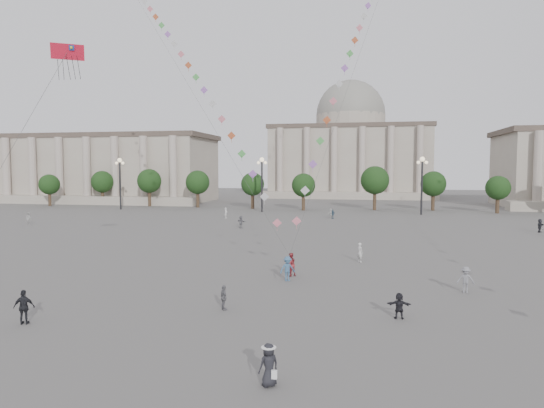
# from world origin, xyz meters

# --- Properties ---
(ground) EXTENTS (360.00, 360.00, 0.00)m
(ground) POSITION_xyz_m (0.00, 0.00, 0.00)
(ground) COLOR #585653
(ground) RESTS_ON ground
(hall_west) EXTENTS (84.00, 26.22, 17.20)m
(hall_west) POSITION_xyz_m (-75.00, 93.89, 8.43)
(hall_west) COLOR gray
(hall_west) RESTS_ON ground
(hall_central) EXTENTS (48.30, 34.30, 35.50)m
(hall_central) POSITION_xyz_m (0.00, 129.22, 14.23)
(hall_central) COLOR gray
(hall_central) RESTS_ON ground
(tree_row) EXTENTS (137.12, 5.12, 8.00)m
(tree_row) POSITION_xyz_m (0.00, 78.00, 5.39)
(tree_row) COLOR #38291C
(tree_row) RESTS_ON ground
(lamp_post_far_west) EXTENTS (2.00, 0.90, 10.65)m
(lamp_post_far_west) POSITION_xyz_m (-45.00, 70.00, 7.35)
(lamp_post_far_west) COLOR #262628
(lamp_post_far_west) RESTS_ON ground
(lamp_post_mid_west) EXTENTS (2.00, 0.90, 10.65)m
(lamp_post_mid_west) POSITION_xyz_m (-15.00, 70.00, 7.35)
(lamp_post_mid_west) COLOR #262628
(lamp_post_mid_west) RESTS_ON ground
(lamp_post_mid_east) EXTENTS (2.00, 0.90, 10.65)m
(lamp_post_mid_east) POSITION_xyz_m (15.00, 70.00, 7.35)
(lamp_post_mid_east) COLOR #262628
(lamp_post_mid_east) RESTS_ON ground
(person_crowd_0) EXTENTS (0.97, 0.82, 1.56)m
(person_crowd_0) POSITION_xyz_m (-0.57, 60.14, 0.78)
(person_crowd_0) COLOR navy
(person_crowd_0) RESTS_ON ground
(person_crowd_1) EXTENTS (1.13, 1.07, 1.84)m
(person_crowd_1) POSITION_xyz_m (-45.48, 42.63, 0.92)
(person_crowd_1) COLOR #B7B7B3
(person_crowd_1) RESTS_ON ground
(person_crowd_3) EXTENTS (1.40, 0.50, 1.50)m
(person_crowd_3) POSITION_xyz_m (6.82, 5.54, 0.75)
(person_crowd_3) COLOR black
(person_crowd_3) RESTS_ON ground
(person_crowd_4) EXTENTS (1.07, 1.67, 1.72)m
(person_crowd_4) POSITION_xyz_m (-0.85, 60.05, 0.86)
(person_crowd_4) COLOR silver
(person_crowd_4) RESTS_ON ground
(person_crowd_6) EXTENTS (1.27, 0.88, 1.80)m
(person_crowd_6) POSITION_xyz_m (11.70, 12.36, 0.90)
(person_crowd_6) COLOR slate
(person_crowd_6) RESTS_ON ground
(person_crowd_9) EXTENTS (1.53, 1.61, 1.82)m
(person_crowd_9) POSITION_xyz_m (27.76, 47.33, 0.91)
(person_crowd_9) COLOR #212227
(person_crowd_9) RESTS_ON ground
(person_crowd_10) EXTENTS (0.46, 0.68, 1.80)m
(person_crowd_10) POSITION_xyz_m (-18.55, 57.17, 0.90)
(person_crowd_10) COLOR silver
(person_crowd_10) RESTS_ON ground
(person_crowd_12) EXTENTS (1.67, 1.34, 1.77)m
(person_crowd_12) POSITION_xyz_m (-12.58, 44.40, 0.89)
(person_crowd_12) COLOR slate
(person_crowd_12) RESTS_ON ground
(person_crowd_13) EXTENTS (0.72, 0.78, 1.78)m
(person_crowd_13) POSITION_xyz_m (4.45, 22.02, 0.89)
(person_crowd_13) COLOR beige
(person_crowd_13) RESTS_ON ground
(tourist_3) EXTENTS (0.81, 0.94, 1.52)m
(tourist_3) POSITION_xyz_m (-3.45, 5.25, 0.76)
(tourist_3) COLOR slate
(tourist_3) RESTS_ON ground
(tourist_4) EXTENTS (1.20, 0.75, 1.90)m
(tourist_4) POSITION_xyz_m (-13.43, 0.63, 0.95)
(tourist_4) COLOR black
(tourist_4) RESTS_ON ground
(kite_flyer_0) EXTENTS (1.14, 1.12, 1.86)m
(kite_flyer_0) POSITION_xyz_m (-0.90, 15.15, 0.93)
(kite_flyer_0) COLOR maroon
(kite_flyer_0) RESTS_ON ground
(kite_flyer_1) EXTENTS (1.40, 1.22, 1.88)m
(kite_flyer_1) POSITION_xyz_m (-0.87, 13.45, 0.94)
(kite_flyer_1) COLOR #395E81
(kite_flyer_1) RESTS_ON ground
(hat_person) EXTENTS (0.98, 0.95, 1.70)m
(hat_person) POSITION_xyz_m (1.22, -4.26, 0.89)
(hat_person) COLOR black
(hat_person) RESTS_ON ground
(dragon_kite) EXTENTS (3.89, 3.79, 17.15)m
(dragon_kite) POSITION_xyz_m (-15.82, 8.82, 15.85)
(dragon_kite) COLOR red
(dragon_kite) RESTS_ON ground
(kite_train_west) EXTENTS (30.04, 29.41, 56.83)m
(kite_train_west) POSITION_xyz_m (-16.82, 31.00, 22.08)
(kite_train_west) COLOR #3F3F3F
(kite_train_west) RESTS_ON ground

